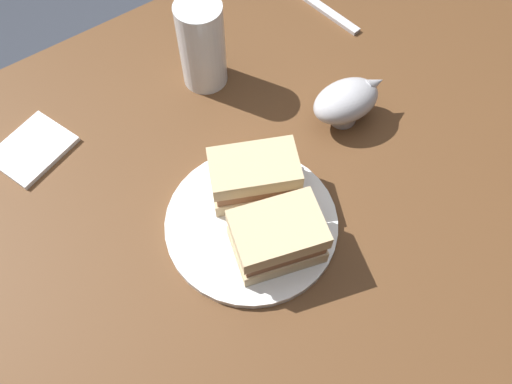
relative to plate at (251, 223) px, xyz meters
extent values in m
plane|color=#333842|center=(0.05, 0.05, -0.77)|extent=(6.00, 6.00, 0.00)
cube|color=brown|center=(0.05, 0.05, -0.39)|extent=(1.30, 0.86, 0.76)
cylinder|color=white|center=(0.00, 0.00, 0.00)|extent=(0.24, 0.24, 0.01)
cube|color=#CCB284|center=(0.00, -0.05, 0.02)|extent=(0.13, 0.11, 0.03)
cube|color=#8C5B3D|center=(0.00, -0.05, 0.04)|extent=(0.13, 0.10, 0.02)
cube|color=#CCB284|center=(0.00, -0.05, 0.06)|extent=(0.13, 0.11, 0.03)
cube|color=#CCB284|center=(0.03, 0.04, 0.02)|extent=(0.14, 0.12, 0.03)
cube|color=#8C5B3D|center=(0.03, 0.04, 0.04)|extent=(0.13, 0.11, 0.02)
cube|color=#CCB284|center=(0.03, 0.04, 0.06)|extent=(0.14, 0.12, 0.03)
cube|color=#B77F33|center=(0.08, 0.01, 0.01)|extent=(0.05, 0.05, 0.02)
cube|color=#AD702D|center=(0.03, -0.06, 0.01)|extent=(0.03, 0.06, 0.02)
cube|color=gold|center=(0.06, -0.04, 0.02)|extent=(0.04, 0.05, 0.02)
cylinder|color=white|center=(0.09, 0.27, 0.07)|extent=(0.07, 0.07, 0.15)
cylinder|color=gold|center=(0.09, 0.27, 0.04)|extent=(0.06, 0.06, 0.09)
cylinder|color=#B7B7BC|center=(0.23, 0.07, 0.00)|extent=(0.04, 0.04, 0.02)
ellipsoid|color=#B7B7BC|center=(0.23, 0.07, 0.04)|extent=(0.11, 0.08, 0.06)
ellipsoid|color=#381E0F|center=(0.23, 0.07, 0.04)|extent=(0.09, 0.07, 0.02)
cone|color=#B7B7BC|center=(0.28, 0.07, 0.05)|extent=(0.03, 0.03, 0.02)
cube|color=white|center=(-0.20, 0.30, 0.00)|extent=(0.13, 0.12, 0.01)
cube|color=silver|center=(0.36, 0.29, 0.00)|extent=(0.04, 0.18, 0.01)
camera|label=1|loc=(-0.18, -0.27, 0.65)|focal=36.76mm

